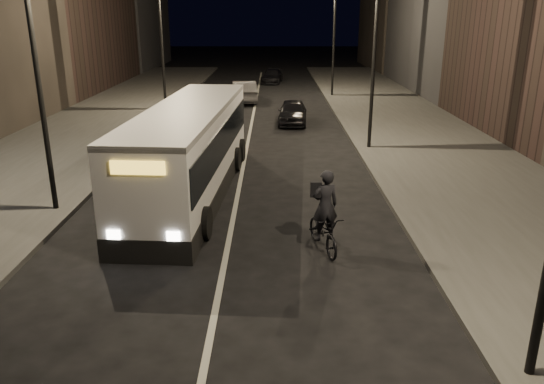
{
  "coord_description": "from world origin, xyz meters",
  "views": [
    {
      "loc": [
        1.22,
        -11.58,
        5.99
      ],
      "look_at": [
        1.2,
        1.62,
        1.5
      ],
      "focal_mm": 35.0,
      "sensor_mm": 36.0,
      "label": 1
    }
  ],
  "objects_px": {
    "streetlight_right_mid": "(370,28)",
    "car_far": "(272,76)",
    "car_mid": "(244,91)",
    "streetlight_right_far": "(331,21)",
    "streetlight_left_far": "(165,23)",
    "city_bus": "(190,147)",
    "streetlight_left_near": "(41,36)",
    "car_near": "(293,112)",
    "cyclist_on_bicycle": "(324,224)"
  },
  "relations": [
    {
      "from": "streetlight_right_far",
      "to": "city_bus",
      "type": "height_order",
      "value": "streetlight_right_far"
    },
    {
      "from": "streetlight_left_near",
      "to": "streetlight_left_far",
      "type": "relative_size",
      "value": 1.0
    },
    {
      "from": "streetlight_right_mid",
      "to": "city_bus",
      "type": "bearing_deg",
      "value": -139.04
    },
    {
      "from": "city_bus",
      "to": "car_mid",
      "type": "relative_size",
      "value": 2.51
    },
    {
      "from": "streetlight_left_near",
      "to": "car_near",
      "type": "height_order",
      "value": "streetlight_left_near"
    },
    {
      "from": "streetlight_right_far",
      "to": "car_far",
      "type": "height_order",
      "value": "streetlight_right_far"
    },
    {
      "from": "car_mid",
      "to": "car_far",
      "type": "bearing_deg",
      "value": -106.71
    },
    {
      "from": "cyclist_on_bicycle",
      "to": "car_mid",
      "type": "distance_m",
      "value": 24.66
    },
    {
      "from": "streetlight_right_mid",
      "to": "streetlight_left_far",
      "type": "relative_size",
      "value": 1.0
    },
    {
      "from": "streetlight_left_far",
      "to": "city_bus",
      "type": "height_order",
      "value": "streetlight_left_far"
    },
    {
      "from": "streetlight_left_near",
      "to": "streetlight_left_far",
      "type": "bearing_deg",
      "value": 90.0
    },
    {
      "from": "streetlight_right_far",
      "to": "city_bus",
      "type": "distance_m",
      "value": 23.38
    },
    {
      "from": "city_bus",
      "to": "cyclist_on_bicycle",
      "type": "bearing_deg",
      "value": -45.19
    },
    {
      "from": "streetlight_left_near",
      "to": "cyclist_on_bicycle",
      "type": "height_order",
      "value": "streetlight_left_near"
    },
    {
      "from": "cyclist_on_bicycle",
      "to": "car_far",
      "type": "bearing_deg",
      "value": 77.18
    },
    {
      "from": "streetlight_left_near",
      "to": "car_near",
      "type": "bearing_deg",
      "value": 61.47
    },
    {
      "from": "streetlight_left_far",
      "to": "cyclist_on_bicycle",
      "type": "distance_m",
      "value": 22.69
    },
    {
      "from": "streetlight_right_mid",
      "to": "cyclist_on_bicycle",
      "type": "distance_m",
      "value": 12.04
    },
    {
      "from": "streetlight_left_near",
      "to": "cyclist_on_bicycle",
      "type": "distance_m",
      "value": 9.54
    },
    {
      "from": "car_far",
      "to": "car_near",
      "type": "bearing_deg",
      "value": -79.51
    },
    {
      "from": "streetlight_right_mid",
      "to": "car_near",
      "type": "xyz_separation_m",
      "value": [
        -3.01,
        6.08,
        -4.7
      ]
    },
    {
      "from": "streetlight_right_mid",
      "to": "streetlight_right_far",
      "type": "distance_m",
      "value": 16.0
    },
    {
      "from": "streetlight_left_far",
      "to": "streetlight_right_far",
      "type": "bearing_deg",
      "value": 29.36
    },
    {
      "from": "cyclist_on_bicycle",
      "to": "streetlight_right_mid",
      "type": "bearing_deg",
      "value": 60.39
    },
    {
      "from": "cyclist_on_bicycle",
      "to": "car_far",
      "type": "distance_m",
      "value": 35.12
    },
    {
      "from": "streetlight_right_far",
      "to": "cyclist_on_bicycle",
      "type": "bearing_deg",
      "value": -95.93
    },
    {
      "from": "streetlight_right_far",
      "to": "car_mid",
      "type": "distance_m",
      "value": 8.02
    },
    {
      "from": "streetlight_right_far",
      "to": "city_bus",
      "type": "bearing_deg",
      "value": -107.48
    },
    {
      "from": "car_far",
      "to": "car_mid",
      "type": "bearing_deg",
      "value": -93.49
    },
    {
      "from": "streetlight_right_far",
      "to": "cyclist_on_bicycle",
      "type": "height_order",
      "value": "streetlight_right_far"
    },
    {
      "from": "streetlight_left_far",
      "to": "streetlight_right_mid",
      "type": "bearing_deg",
      "value": -43.16
    },
    {
      "from": "streetlight_right_mid",
      "to": "car_far",
      "type": "bearing_deg",
      "value": 99.81
    },
    {
      "from": "streetlight_left_far",
      "to": "city_bus",
      "type": "relative_size",
      "value": 0.71
    },
    {
      "from": "city_bus",
      "to": "car_far",
      "type": "xyz_separation_m",
      "value": [
        2.73,
        30.34,
        -1.06
      ]
    },
    {
      "from": "car_mid",
      "to": "city_bus",
      "type": "bearing_deg",
      "value": 81.21
    },
    {
      "from": "cyclist_on_bicycle",
      "to": "car_far",
      "type": "xyz_separation_m",
      "value": [
        -1.42,
        35.09,
        -0.16
      ]
    },
    {
      "from": "streetlight_left_far",
      "to": "car_near",
      "type": "bearing_deg",
      "value": -27.14
    },
    {
      "from": "streetlight_left_far",
      "to": "car_near",
      "type": "xyz_separation_m",
      "value": [
        7.65,
        -3.92,
        -4.7
      ]
    },
    {
      "from": "car_mid",
      "to": "car_far",
      "type": "xyz_separation_m",
      "value": [
        1.93,
        10.67,
        -0.15
      ]
    },
    {
      "from": "streetlight_left_near",
      "to": "cyclist_on_bicycle",
      "type": "xyz_separation_m",
      "value": [
        7.88,
        -2.77,
        -4.61
      ]
    },
    {
      "from": "car_mid",
      "to": "streetlight_right_far",
      "type": "bearing_deg",
      "value": -165.55
    },
    {
      "from": "streetlight_right_mid",
      "to": "streetlight_left_near",
      "type": "distance_m",
      "value": 13.33
    },
    {
      "from": "car_near",
      "to": "car_mid",
      "type": "relative_size",
      "value": 0.86
    },
    {
      "from": "streetlight_right_far",
      "to": "city_bus",
      "type": "xyz_separation_m",
      "value": [
        -6.93,
        -22.02,
        -3.71
      ]
    },
    {
      "from": "city_bus",
      "to": "streetlight_left_near",
      "type": "bearing_deg",
      "value": -148.34
    },
    {
      "from": "streetlight_left_near",
      "to": "car_mid",
      "type": "xyz_separation_m",
      "value": [
        4.53,
        21.66,
        -4.62
      ]
    },
    {
      "from": "car_mid",
      "to": "streetlight_right_mid",
      "type": "bearing_deg",
      "value": 107.72
    },
    {
      "from": "streetlight_right_mid",
      "to": "car_far",
      "type": "height_order",
      "value": "streetlight_right_mid"
    },
    {
      "from": "car_near",
      "to": "cyclist_on_bicycle",
      "type": "bearing_deg",
      "value": -85.58
    },
    {
      "from": "streetlight_left_near",
      "to": "city_bus",
      "type": "distance_m",
      "value": 5.62
    }
  ]
}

